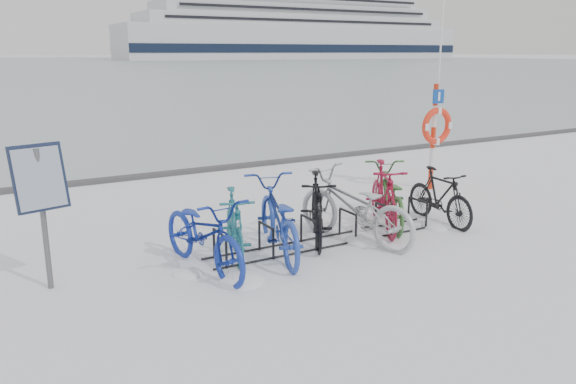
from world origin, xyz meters
TOP-DOWN VIEW (x-y plane):
  - ground at (0.00, 0.00)m, footprint 900.00×900.00m
  - quay_edge at (0.00, 5.90)m, footprint 400.00×0.25m
  - bike_rack at (0.00, 0.00)m, footprint 4.00×0.48m
  - info_board at (-3.97, 0.23)m, footprint 0.64×0.36m
  - lifebuoy_station at (3.84, 1.78)m, footprint 0.78×0.22m
  - cruise_ferry at (107.90, 185.65)m, footprint 136.90×25.82m
  - bike_0 at (-2.07, -0.09)m, footprint 0.99×2.15m
  - bike_1 at (-1.52, 0.13)m, footprint 0.93×1.74m
  - bike_2 at (-0.90, -0.02)m, footprint 1.27×2.27m
  - bike_3 at (-0.10, 0.19)m, footprint 1.29×1.82m
  - bike_4 at (0.38, -0.13)m, footprint 1.34×2.33m
  - bike_5 at (1.20, 0.17)m, footprint 1.33×1.93m
  - bike_6 at (1.46, 0.34)m, footprint 1.53×2.07m
  - bike_7 at (2.25, -0.04)m, footprint 0.56×1.65m
  - snow_drifts at (0.37, -0.08)m, footprint 5.76×1.89m

SIDE VIEW (x-z plane):
  - ground at x=0.00m, z-range 0.00..0.00m
  - snow_drifts at x=0.37m, z-range -0.12..0.12m
  - quay_edge at x=0.00m, z-range 0.00..0.10m
  - bike_rack at x=0.00m, z-range -0.05..0.41m
  - bike_7 at x=2.25m, z-range 0.00..0.97m
  - bike_1 at x=-1.52m, z-range 0.00..1.01m
  - bike_6 at x=1.46m, z-range 0.00..1.04m
  - bike_3 at x=-0.10m, z-range 0.00..1.08m
  - bike_0 at x=-2.07m, z-range 0.00..1.09m
  - bike_2 at x=-0.90m, z-range 0.00..1.13m
  - bike_5 at x=1.20m, z-range 0.00..1.14m
  - bike_4 at x=0.38m, z-range 0.00..1.16m
  - info_board at x=-3.97m, z-range 0.40..2.22m
  - lifebuoy_station at x=3.84m, z-range -0.66..3.38m
  - cruise_ferry at x=107.90m, z-range -10.24..34.74m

